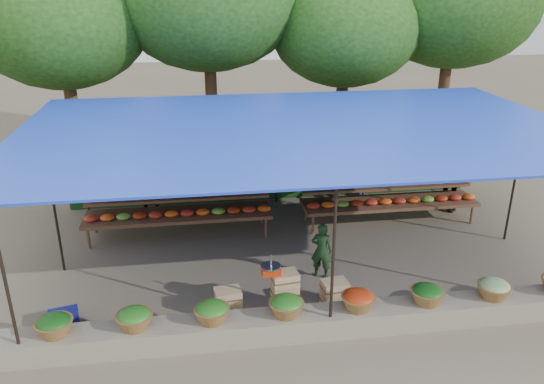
{
  "coord_description": "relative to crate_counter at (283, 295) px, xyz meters",
  "views": [
    {
      "loc": [
        -1.97,
        -9.91,
        5.45
      ],
      "look_at": [
        -0.51,
        0.2,
        1.38
      ],
      "focal_mm": 35.0,
      "sensor_mm": 36.0,
      "label": 1
    }
  ],
  "objects": [
    {
      "name": "ground",
      "position": [
        0.63,
        2.04,
        -0.31
      ],
      "size": [
        60.0,
        60.0,
        0.0
      ],
      "primitive_type": "plane",
      "color": "brown",
      "rests_on": "ground"
    },
    {
      "name": "stone_curb",
      "position": [
        0.63,
        -0.71,
        -0.11
      ],
      "size": [
        10.6,
        0.55,
        0.4
      ],
      "primitive_type": "cube",
      "color": "#736B5C",
      "rests_on": "ground"
    },
    {
      "name": "stall_canopy",
      "position": [
        0.63,
        2.09,
        2.37
      ],
      "size": [
        10.8,
        6.6,
        2.82
      ],
      "color": "black",
      "rests_on": "ground"
    },
    {
      "name": "produce_baskets",
      "position": [
        0.53,
        -0.71,
        0.25
      ],
      "size": [
        8.98,
        0.58,
        0.34
      ],
      "color": "brown",
      "rests_on": "stone_curb"
    },
    {
      "name": "netting_backdrop",
      "position": [
        0.63,
        5.19,
        0.94
      ],
      "size": [
        10.6,
        0.06,
        2.5
      ],
      "primitive_type": "cube",
      "color": "#174118",
      "rests_on": "ground"
    },
    {
      "name": "tree_row",
      "position": [
        1.14,
        8.13,
        4.39
      ],
      "size": [
        16.51,
        5.5,
        7.12
      ],
      "color": "#382314",
      "rests_on": "ground"
    },
    {
      "name": "fruit_table_left",
      "position": [
        -1.86,
        3.39,
        0.3
      ],
      "size": [
        4.21,
        0.95,
        0.93
      ],
      "color": "#533421",
      "rests_on": "ground"
    },
    {
      "name": "fruit_table_right",
      "position": [
        3.14,
        3.39,
        0.3
      ],
      "size": [
        4.21,
        0.95,
        0.93
      ],
      "color": "#533421",
      "rests_on": "ground"
    },
    {
      "name": "crate_counter",
      "position": [
        0.0,
        0.0,
        0.0
      ],
      "size": [
        2.39,
        0.39,
        0.77
      ],
      "color": "tan",
      "rests_on": "ground"
    },
    {
      "name": "weighing_scale",
      "position": [
        -0.22,
        0.0,
        0.55
      ],
      "size": [
        0.34,
        0.34,
        0.36
      ],
      "color": "red",
      "rests_on": "crate_counter"
    },
    {
      "name": "vendor_seated",
      "position": [
        0.93,
        1.05,
        0.27
      ],
      "size": [
        0.5,
        0.43,
        1.15
      ],
      "primitive_type": "imported",
      "rotation": [
        0.0,
        0.0,
        2.71
      ],
      "color": "#173319",
      "rests_on": "ground"
    },
    {
      "name": "customer_left",
      "position": [
        -2.56,
        4.5,
        0.48
      ],
      "size": [
        0.92,
        0.81,
        1.59
      ],
      "primitive_type": "imported",
      "rotation": [
        0.0,
        0.0,
        -0.31
      ],
      "color": "slate",
      "rests_on": "ground"
    },
    {
      "name": "customer_mid",
      "position": [
        2.91,
        4.56,
        0.48
      ],
      "size": [
        1.17,
        1.09,
        1.58
      ],
      "primitive_type": "imported",
      "rotation": [
        0.0,
        0.0,
        0.64
      ],
      "color": "slate",
      "rests_on": "ground"
    },
    {
      "name": "customer_right",
      "position": [
        4.89,
        3.85,
        0.54
      ],
      "size": [
        1.03,
        0.97,
        1.71
      ],
      "primitive_type": "imported",
      "rotation": [
        0.0,
        0.0,
        -0.71
      ],
      "color": "slate",
      "rests_on": "ground"
    },
    {
      "name": "blue_crate_front",
      "position": [
        -3.8,
        -0.48,
        -0.16
      ],
      "size": [
        0.54,
        0.42,
        0.3
      ],
      "primitive_type": "cube",
      "rotation": [
        0.0,
        0.0,
        0.13
      ],
      "color": "navy",
      "rests_on": "ground"
    },
    {
      "name": "blue_crate_back",
      "position": [
        -3.74,
        0.06,
        -0.17
      ],
      "size": [
        0.55,
        0.45,
        0.29
      ],
      "primitive_type": "cube",
      "rotation": [
        0.0,
        0.0,
        0.24
      ],
      "color": "navy",
      "rests_on": "ground"
    }
  ]
}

